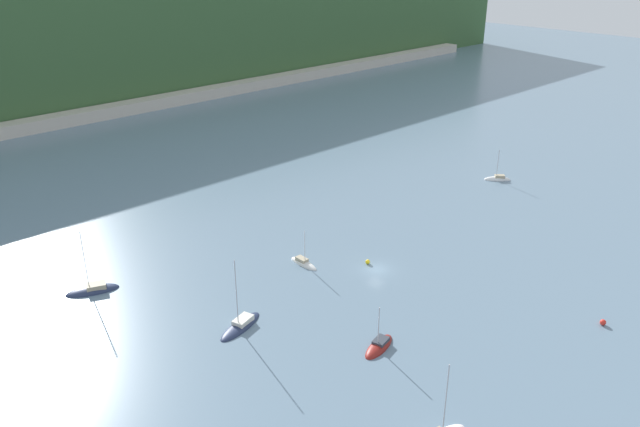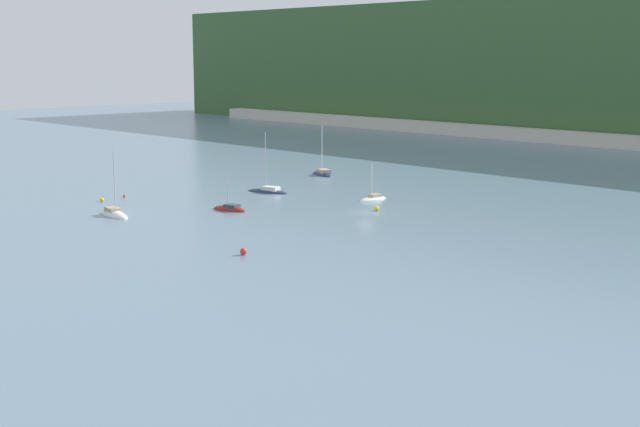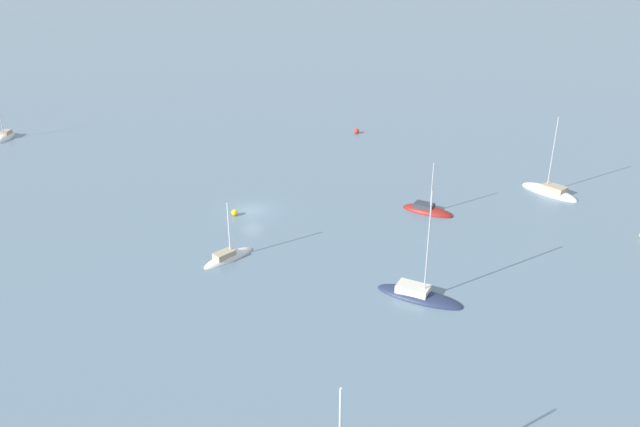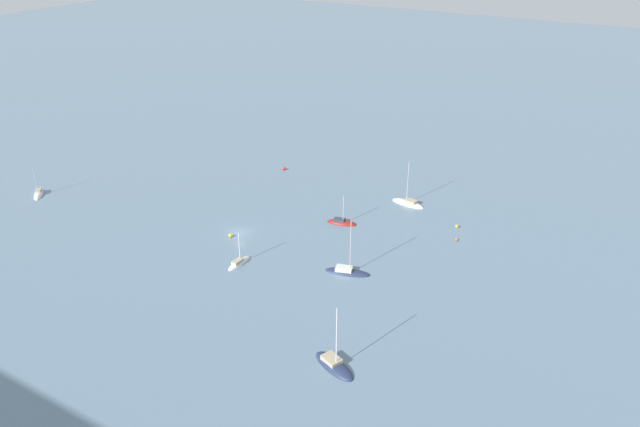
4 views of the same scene
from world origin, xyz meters
name	(u,v)px [view 1 (image 1 of 4)]	position (x,y,z in m)	size (l,w,h in m)	color
ground_plane	(376,269)	(0.00, 0.00, 0.00)	(600.00, 600.00, 0.00)	slate
hillside_ridge	(5,37)	(0.00, 160.60, 20.72)	(443.04, 74.92, 41.43)	#385B33
shore_town_strip	(68,119)	(0.00, 119.64, 1.75)	(376.58, 6.00, 3.51)	beige
sailboat_1	(304,263)	(-7.39, 9.59, 0.10)	(1.80, 6.13, 6.84)	white
sailboat_2	(497,180)	(50.73, 8.89, 0.10)	(5.37, 5.48, 7.88)	white
sailboat_3	(241,326)	(-26.04, 2.06, 0.14)	(8.69, 4.75, 11.35)	#232D4C
sailboat_4	(379,347)	(-15.65, -14.41, 0.08)	(6.69, 3.68, 7.10)	maroon
sailboat_5	(93,291)	(-36.72, 25.41, 0.12)	(8.39, 5.56, 11.11)	#232D4C
mooring_buoy_0	(603,322)	(11.01, -32.56, 0.43)	(0.85, 0.85, 0.85)	red
mooring_buoy_2	(368,262)	(0.39, 2.29, 0.38)	(0.77, 0.77, 0.77)	yellow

